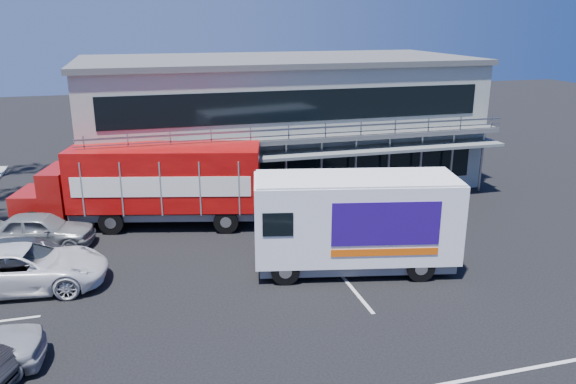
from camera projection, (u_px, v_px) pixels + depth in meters
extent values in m
plane|color=black|center=(299.00, 294.00, 20.11)|extent=(120.00, 120.00, 0.00)
cube|color=#9A9E90|center=(277.00, 122.00, 33.64)|extent=(22.00, 10.00, 7.00)
cube|color=#515454|center=(276.00, 60.00, 32.55)|extent=(22.40, 10.40, 0.30)
cube|color=#515454|center=(304.00, 139.00, 28.45)|extent=(22.00, 1.20, 0.25)
cube|color=gray|center=(307.00, 131.00, 27.80)|extent=(22.00, 0.08, 0.90)
cube|color=slate|center=(306.00, 154.00, 28.38)|extent=(22.00, 1.80, 0.15)
cube|color=black|center=(300.00, 174.00, 29.58)|extent=(20.00, 0.06, 1.60)
cube|color=black|center=(301.00, 106.00, 28.51)|extent=(20.00, 0.06, 1.60)
cube|color=maroon|center=(36.00, 204.00, 26.46)|extent=(2.07, 2.75, 1.31)
cube|color=maroon|center=(60.00, 191.00, 26.31)|extent=(1.72, 2.91, 2.29)
cube|color=black|center=(58.00, 178.00, 26.12)|extent=(0.61, 2.26, 0.76)
cube|color=#B90D0B|center=(166.00, 176.00, 26.21)|extent=(9.11, 4.76, 2.83)
cube|color=slate|center=(168.00, 210.00, 26.71)|extent=(9.02, 4.36, 0.33)
cube|color=white|center=(161.00, 187.00, 24.93)|extent=(7.78, 1.98, 0.93)
cube|color=white|center=(171.00, 171.00, 27.55)|extent=(7.78, 1.98, 0.93)
cylinder|color=black|center=(34.00, 223.00, 25.48)|extent=(1.17, 0.55, 1.13)
cylinder|color=black|center=(54.00, 206.00, 27.77)|extent=(1.17, 0.55, 1.13)
cylinder|color=black|center=(111.00, 222.00, 25.56)|extent=(1.17, 0.55, 1.13)
cylinder|color=black|center=(125.00, 206.00, 27.84)|extent=(1.17, 0.55, 1.13)
cylinder|color=black|center=(226.00, 221.00, 25.67)|extent=(1.17, 0.55, 1.13)
cylinder|color=black|center=(230.00, 205.00, 27.96)|extent=(1.17, 0.55, 1.13)
cube|color=white|center=(355.00, 218.00, 21.51)|extent=(8.11, 4.22, 3.09)
cube|color=slate|center=(354.00, 259.00, 22.02)|extent=(7.75, 3.89, 0.39)
cube|color=black|center=(255.00, 211.00, 21.21)|extent=(0.52, 2.13, 1.05)
cube|color=white|center=(357.00, 178.00, 21.04)|extent=(7.94, 4.13, 0.09)
cube|color=navy|center=(386.00, 224.00, 20.22)|extent=(3.89, 0.87, 1.65)
cube|color=navy|center=(372.00, 201.00, 22.77)|extent=(3.89, 0.87, 1.65)
cube|color=#F2590C|center=(385.00, 252.00, 20.54)|extent=(3.89, 0.86, 0.28)
cylinder|color=black|center=(285.00, 271.00, 20.73)|extent=(1.09, 0.50, 1.06)
cylinder|color=black|center=(282.00, 246.00, 22.96)|extent=(1.09, 0.50, 1.06)
cylinder|color=black|center=(420.00, 268.00, 21.00)|extent=(1.09, 0.50, 1.06)
cylinder|color=black|center=(405.00, 244.00, 23.23)|extent=(1.09, 0.50, 1.06)
imported|color=white|center=(24.00, 268.00, 20.35)|extent=(6.04, 3.23, 1.61)
imported|color=#303840|center=(28.00, 260.00, 21.16)|extent=(5.41, 2.82, 1.50)
imported|color=gray|center=(40.00, 230.00, 24.11)|extent=(4.76, 2.71, 1.53)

